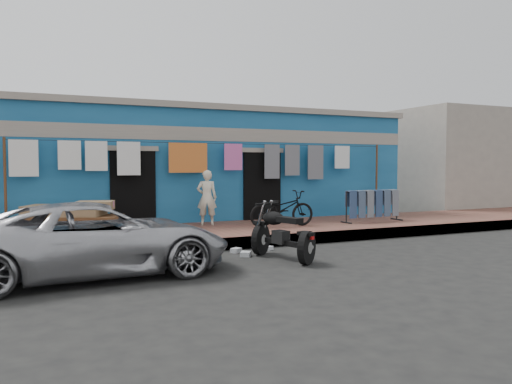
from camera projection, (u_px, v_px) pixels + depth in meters
The scene contains 15 objects.
ground at pixel (301, 260), 9.14m from camera, with size 80.00×80.00×0.00m, color black.
sidewalk at pixel (239, 233), 11.86m from camera, with size 28.00×3.00×0.25m, color brown.
curb at pixel (265, 241), 10.54m from camera, with size 28.00×0.10×0.25m, color gray.
building at pixel (190, 167), 15.41m from camera, with size 12.20×5.20×3.36m.
neighbor_right at pixel (455, 161), 19.93m from camera, with size 6.00×5.00×3.80m, color #9E9384.
clothesline at pixel (205, 162), 12.75m from camera, with size 10.06×0.06×2.10m.
car at pixel (96, 238), 7.77m from camera, with size 1.93×4.25×1.20m, color #AFAFB4.
seated_person at pixel (207, 198), 12.38m from camera, with size 0.49×0.33×1.37m, color beige.
bicycle at pixel (282, 205), 12.04m from camera, with size 0.58×1.66×1.07m, color black.
motorcycle at pixel (282, 232), 9.15m from camera, with size 0.94×1.67×1.02m, color black, non-canonical shape.
charpoy at pixel (75, 219), 10.69m from camera, with size 2.24×1.72×0.68m, color brown, non-canonical shape.
jeans_rack at pixel (372, 205), 13.16m from camera, with size 1.81×0.45×0.86m, color black, non-canonical shape.
litter_a at pixel (236, 250), 9.90m from camera, with size 0.20×0.15×0.09m, color silver.
litter_b at pixel (269, 248), 10.20m from camera, with size 0.15×0.11×0.08m, color silver.
litter_c at pixel (246, 254), 9.49m from camera, with size 0.22×0.18×0.09m, color silver.
Camera 1 is at (-4.48, -7.92, 1.72)m, focal length 35.00 mm.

